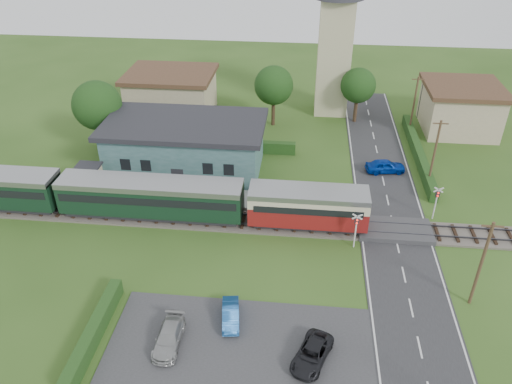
# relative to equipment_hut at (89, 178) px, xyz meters

# --- Properties ---
(ground) EXTENTS (120.00, 120.00, 0.00)m
(ground) POSITION_rel_equipment_hut_xyz_m (18.00, -5.20, -1.75)
(ground) COLOR #2D4C19
(railway_track) EXTENTS (76.00, 3.20, 0.49)m
(railway_track) POSITION_rel_equipment_hut_xyz_m (18.00, -3.20, -1.64)
(railway_track) COLOR #4C443D
(railway_track) RESTS_ON ground
(road) EXTENTS (6.00, 70.00, 0.05)m
(road) POSITION_rel_equipment_hut_xyz_m (28.00, -5.20, -1.72)
(road) COLOR #28282B
(road) RESTS_ON ground
(car_park) EXTENTS (17.00, 9.00, 0.08)m
(car_park) POSITION_rel_equipment_hut_xyz_m (16.50, -17.20, -1.71)
(car_park) COLOR #333335
(car_park) RESTS_ON ground
(crossing_deck) EXTENTS (6.20, 3.40, 0.45)m
(crossing_deck) POSITION_rel_equipment_hut_xyz_m (28.00, -3.20, -1.52)
(crossing_deck) COLOR #333335
(crossing_deck) RESTS_ON ground
(platform) EXTENTS (30.00, 3.00, 0.45)m
(platform) POSITION_rel_equipment_hut_xyz_m (8.00, 0.00, -1.52)
(platform) COLOR gray
(platform) RESTS_ON ground
(equipment_hut) EXTENTS (2.30, 2.30, 2.55)m
(equipment_hut) POSITION_rel_equipment_hut_xyz_m (0.00, 0.00, 0.00)
(equipment_hut) COLOR #C0B68D
(equipment_hut) RESTS_ON platform
(station_building) EXTENTS (16.00, 9.00, 5.30)m
(station_building) POSITION_rel_equipment_hut_xyz_m (8.00, 5.79, 0.95)
(station_building) COLOR #345E5C
(station_building) RESTS_ON ground
(train) EXTENTS (43.20, 2.90, 3.40)m
(train) POSITION_rel_equipment_hut_xyz_m (3.75, -3.20, 0.43)
(train) COLOR #232328
(train) RESTS_ON ground
(church_tower) EXTENTS (6.00, 6.00, 17.60)m
(church_tower) POSITION_rel_equipment_hut_xyz_m (23.00, 22.80, 8.48)
(church_tower) COLOR #C0B68D
(church_tower) RESTS_ON ground
(house_west) EXTENTS (10.80, 8.80, 5.50)m
(house_west) POSITION_rel_equipment_hut_xyz_m (3.00, 19.80, 1.04)
(house_west) COLOR tan
(house_west) RESTS_ON ground
(house_east) EXTENTS (8.80, 8.80, 5.50)m
(house_east) POSITION_rel_equipment_hut_xyz_m (38.00, 18.80, 1.05)
(house_east) COLOR tan
(house_east) RESTS_ON ground
(hedge_carpark) EXTENTS (0.80, 9.00, 1.20)m
(hedge_carpark) POSITION_rel_equipment_hut_xyz_m (7.00, -17.20, -1.15)
(hedge_carpark) COLOR #193814
(hedge_carpark) RESTS_ON ground
(hedge_roadside) EXTENTS (0.80, 18.00, 1.20)m
(hedge_roadside) POSITION_rel_equipment_hut_xyz_m (32.20, 10.80, -1.15)
(hedge_roadside) COLOR #193814
(hedge_roadside) RESTS_ON ground
(hedge_station) EXTENTS (22.00, 0.80, 1.30)m
(hedge_station) POSITION_rel_equipment_hut_xyz_m (8.00, 10.30, -1.10)
(hedge_station) COLOR #193814
(hedge_station) RESTS_ON ground
(tree_a) EXTENTS (5.20, 5.20, 8.00)m
(tree_a) POSITION_rel_equipment_hut_xyz_m (-2.00, 8.80, 3.63)
(tree_a) COLOR #332316
(tree_a) RESTS_ON ground
(tree_b) EXTENTS (4.60, 4.60, 7.34)m
(tree_b) POSITION_rel_equipment_hut_xyz_m (16.00, 17.80, 3.27)
(tree_b) COLOR #332316
(tree_b) RESTS_ON ground
(tree_c) EXTENTS (4.20, 4.20, 6.78)m
(tree_c) POSITION_rel_equipment_hut_xyz_m (26.00, 19.80, 2.91)
(tree_c) COLOR #332316
(tree_c) RESTS_ON ground
(utility_pole_b) EXTENTS (1.40, 0.22, 7.00)m
(utility_pole_b) POSITION_rel_equipment_hut_xyz_m (32.20, -11.20, 1.88)
(utility_pole_b) COLOR #473321
(utility_pole_b) RESTS_ON ground
(utility_pole_c) EXTENTS (1.40, 0.22, 7.00)m
(utility_pole_c) POSITION_rel_equipment_hut_xyz_m (32.20, 4.80, 1.88)
(utility_pole_c) COLOR #473321
(utility_pole_c) RESTS_ON ground
(utility_pole_d) EXTENTS (1.40, 0.22, 7.00)m
(utility_pole_d) POSITION_rel_equipment_hut_xyz_m (32.20, 16.80, 1.88)
(utility_pole_d) COLOR #473321
(utility_pole_d) RESTS_ON ground
(crossing_signal_near) EXTENTS (0.84, 0.28, 3.28)m
(crossing_signal_near) POSITION_rel_equipment_hut_xyz_m (24.40, -5.61, 0.39)
(crossing_signal_near) COLOR silver
(crossing_signal_near) RESTS_ON ground
(crossing_signal_far) EXTENTS (0.84, 0.28, 3.28)m
(crossing_signal_far) POSITION_rel_equipment_hut_xyz_m (31.60, -0.81, 0.39)
(crossing_signal_far) COLOR silver
(crossing_signal_far) RESTS_ON ground
(streetlamp_west) EXTENTS (0.30, 0.30, 5.15)m
(streetlamp_west) POSITION_rel_equipment_hut_xyz_m (-4.00, 14.80, 1.29)
(streetlamp_west) COLOR #3F3F47
(streetlamp_west) RESTS_ON ground
(streetlamp_east) EXTENTS (0.30, 0.30, 5.15)m
(streetlamp_east) POSITION_rel_equipment_hut_xyz_m (34.00, 21.80, 1.29)
(streetlamp_east) COLOR #3F3F47
(streetlamp_east) RESTS_ON ground
(car_on_road) EXTENTS (4.20, 2.21, 1.36)m
(car_on_road) POSITION_rel_equipment_hut_xyz_m (28.31, 7.19, -1.02)
(car_on_road) COLOR #032C9B
(car_on_road) RESTS_ON road
(car_park_blue) EXTENTS (1.59, 3.34, 1.06)m
(car_park_blue) POSITION_rel_equipment_hut_xyz_m (15.60, -14.70, -1.14)
(car_park_blue) COLOR #1E58A1
(car_park_blue) RESTS_ON car_park
(car_park_silver) EXTENTS (1.59, 3.88, 1.13)m
(car_park_silver) POSITION_rel_equipment_hut_xyz_m (11.96, -17.10, -1.10)
(car_park_silver) COLOR #9D9D9D
(car_park_silver) RESTS_ON car_park
(car_park_dark) EXTENTS (3.01, 4.23, 1.07)m
(car_park_dark) POSITION_rel_equipment_hut_xyz_m (21.08, -17.45, -1.13)
(car_park_dark) COLOR black
(car_park_dark) RESTS_ON car_park
(pedestrian_near) EXTENTS (0.77, 0.57, 1.94)m
(pedestrian_near) POSITION_rel_equipment_hut_xyz_m (16.03, -0.37, -0.33)
(pedestrian_near) COLOR gray
(pedestrian_near) RESTS_ON platform
(pedestrian_far) EXTENTS (0.79, 0.94, 1.75)m
(pedestrian_far) POSITION_rel_equipment_hut_xyz_m (0.80, -0.62, -0.42)
(pedestrian_far) COLOR gray
(pedestrian_far) RESTS_ON platform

